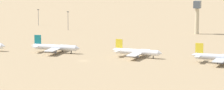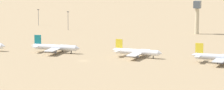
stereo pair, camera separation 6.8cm
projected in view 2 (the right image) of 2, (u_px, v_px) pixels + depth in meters
name	position (u px, v px, depth m)	size (l,w,h in m)	color
ground	(83.00, 61.00, 338.13)	(4000.00, 4000.00, 0.00)	#9E8460
parked_jet_teal_3	(55.00, 47.00, 365.53)	(32.63, 27.46, 10.78)	silver
parked_jet_yellow_4	(137.00, 52.00, 348.88)	(31.56, 26.47, 10.44)	white
parked_jet_yellow_5	(220.00, 57.00, 328.91)	(33.06, 27.67, 10.95)	silver
control_tower	(197.00, 14.00, 452.88)	(5.20, 5.20, 25.51)	#C6B793
light_pole_west	(38.00, 16.00, 509.95)	(1.80, 0.50, 13.94)	#59595E
light_pole_east	(68.00, 19.00, 477.33)	(1.80, 0.50, 15.21)	#59595E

